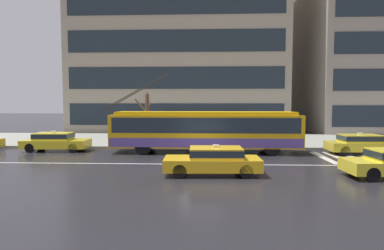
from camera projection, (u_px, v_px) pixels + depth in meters
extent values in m
plane|color=#242328|center=(202.00, 160.00, 18.48)|extent=(160.00, 160.00, 0.00)
cube|color=gray|center=(203.00, 140.00, 28.00)|extent=(80.00, 10.00, 0.14)
cube|color=beige|center=(323.00, 157.00, 19.44)|extent=(0.44, 4.40, 0.01)
cube|color=beige|center=(339.00, 158.00, 19.40)|extent=(0.44, 4.40, 0.01)
cube|color=beige|center=(354.00, 158.00, 19.36)|extent=(0.44, 4.40, 0.01)
cube|color=beige|center=(369.00, 158.00, 19.32)|extent=(0.44, 4.40, 0.01)
cube|color=beige|center=(384.00, 158.00, 19.29)|extent=(0.44, 4.40, 0.01)
cube|color=silver|center=(201.00, 164.00, 17.28)|extent=(72.00, 0.14, 0.01)
cube|color=gold|center=(205.00, 131.00, 21.31)|extent=(12.42, 2.55, 2.11)
cube|color=#E3AA0B|center=(205.00, 113.00, 21.23)|extent=(11.67, 2.30, 0.20)
cube|color=#1E2833|center=(205.00, 124.00, 21.28)|extent=(11.92, 2.58, 0.97)
cube|color=#5E4699|center=(205.00, 141.00, 21.36)|extent=(12.29, 2.58, 0.59)
cube|color=#1E2833|center=(299.00, 125.00, 20.99)|extent=(0.13, 2.18, 1.06)
cube|color=black|center=(297.00, 116.00, 20.96)|extent=(0.17, 1.88, 0.28)
cylinder|color=black|center=(135.00, 93.00, 21.72)|extent=(4.57, 0.09, 2.57)
cylinder|color=black|center=(133.00, 93.00, 21.02)|extent=(4.57, 0.09, 2.57)
cylinder|color=black|center=(266.00, 143.00, 22.26)|extent=(1.04, 0.31, 1.04)
cylinder|color=black|center=(272.00, 147.00, 20.09)|extent=(1.04, 0.31, 1.04)
cylinder|color=black|center=(149.00, 142.00, 22.66)|extent=(1.04, 0.31, 1.04)
cylinder|color=black|center=(143.00, 147.00, 20.48)|extent=(1.04, 0.31, 1.04)
cube|color=yellow|center=(362.00, 146.00, 20.75)|extent=(4.46, 1.84, 0.55)
cube|color=yellow|center=(360.00, 138.00, 20.72)|extent=(2.42, 1.55, 0.48)
cube|color=#1E2833|center=(360.00, 138.00, 20.72)|extent=(2.46, 1.56, 0.31)
cube|color=silver|center=(360.00, 134.00, 20.70)|extent=(0.28, 0.17, 0.12)
cylinder|color=black|center=(378.00, 148.00, 21.50)|extent=(0.62, 0.21, 0.62)
cylinder|color=black|center=(335.00, 148.00, 21.56)|extent=(0.62, 0.21, 0.62)
cylinder|color=black|center=(345.00, 151.00, 20.03)|extent=(0.62, 0.21, 0.62)
cylinder|color=black|center=(372.00, 175.00, 13.45)|extent=(0.63, 0.23, 0.62)
cylinder|color=black|center=(354.00, 167.00, 14.98)|extent=(0.63, 0.23, 0.62)
cube|color=yellow|center=(212.00, 164.00, 14.82)|extent=(4.48, 1.91, 0.55)
cube|color=yellow|center=(216.00, 153.00, 14.78)|extent=(2.44, 1.60, 0.48)
cube|color=#1E2833|center=(216.00, 152.00, 14.78)|extent=(2.48, 1.62, 0.31)
cube|color=silver|center=(216.00, 146.00, 14.76)|extent=(0.28, 0.17, 0.12)
cylinder|color=black|center=(180.00, 171.00, 14.07)|extent=(0.63, 0.22, 0.62)
cylinder|color=black|center=(181.00, 164.00, 15.64)|extent=(0.63, 0.22, 0.62)
cylinder|color=black|center=(246.00, 172.00, 14.03)|extent=(0.63, 0.22, 0.62)
cylinder|color=black|center=(241.00, 165.00, 15.60)|extent=(0.63, 0.22, 0.62)
cube|color=yellow|center=(56.00, 144.00, 22.04)|extent=(4.44, 1.88, 0.55)
cube|color=yellow|center=(54.00, 136.00, 22.01)|extent=(2.41, 1.57, 0.48)
cube|color=#1E2833|center=(54.00, 136.00, 22.01)|extent=(2.46, 1.59, 0.31)
cube|color=silver|center=(53.00, 132.00, 21.99)|extent=(0.28, 0.17, 0.12)
cylinder|color=black|center=(81.00, 145.00, 22.81)|extent=(0.63, 0.22, 0.62)
cylinder|color=black|center=(73.00, 148.00, 21.27)|extent=(0.63, 0.22, 0.62)
cylinder|color=black|center=(41.00, 145.00, 22.84)|extent=(0.63, 0.22, 0.62)
cylinder|color=black|center=(30.00, 148.00, 21.30)|extent=(0.63, 0.22, 0.62)
cylinder|color=gray|center=(225.00, 129.00, 23.92)|extent=(0.08, 0.08, 2.43)
cylinder|color=gray|center=(173.00, 129.00, 24.09)|extent=(0.08, 0.08, 2.43)
cylinder|color=gray|center=(224.00, 128.00, 25.13)|extent=(0.08, 0.08, 2.43)
cylinder|color=gray|center=(175.00, 128.00, 25.30)|extent=(0.08, 0.08, 2.43)
cube|color=#99ADB2|center=(199.00, 127.00, 25.21)|extent=(3.68, 0.04, 1.95)
cube|color=#B2B2B7|center=(199.00, 112.00, 24.52)|extent=(4.18, 1.51, 0.08)
cube|color=brown|center=(199.00, 138.00, 24.96)|extent=(2.71, 0.36, 0.08)
cylinder|color=#474F41|center=(236.00, 139.00, 24.86)|extent=(0.14, 0.14, 0.81)
cylinder|color=#474F41|center=(236.00, 139.00, 24.70)|extent=(0.14, 0.14, 0.81)
cylinder|color=navy|center=(236.00, 129.00, 24.73)|extent=(0.43, 0.43, 0.63)
sphere|color=tan|center=(236.00, 124.00, 24.70)|extent=(0.22, 0.22, 0.22)
cone|color=#3043A7|center=(236.00, 120.00, 24.80)|extent=(1.36, 1.36, 0.26)
cylinder|color=#333333|center=(236.00, 127.00, 24.84)|extent=(0.02, 0.02, 0.78)
cylinder|color=#2A2728|center=(188.00, 139.00, 24.79)|extent=(0.14, 0.14, 0.81)
cylinder|color=#2A2728|center=(189.00, 138.00, 24.91)|extent=(0.14, 0.14, 0.81)
cylinder|color=#3C3929|center=(189.00, 130.00, 24.80)|extent=(0.51, 0.51, 0.57)
sphere|color=#CDA293|center=(189.00, 125.00, 24.77)|extent=(0.23, 0.23, 0.23)
cone|color=red|center=(190.00, 121.00, 24.84)|extent=(1.56, 1.56, 0.31)
cylinder|color=#333333|center=(190.00, 128.00, 24.88)|extent=(0.02, 0.02, 0.75)
cylinder|color=#4E443E|center=(171.00, 137.00, 25.40)|extent=(0.14, 0.14, 0.88)
cylinder|color=#4E443E|center=(170.00, 138.00, 25.27)|extent=(0.14, 0.14, 0.88)
cylinder|color=#483C2B|center=(170.00, 128.00, 25.28)|extent=(0.49, 0.49, 0.62)
sphere|color=tan|center=(170.00, 123.00, 25.25)|extent=(0.24, 0.24, 0.24)
cone|color=red|center=(170.00, 119.00, 25.13)|extent=(1.16, 1.16, 0.29)
cylinder|color=#333333|center=(170.00, 126.00, 25.17)|extent=(0.02, 0.02, 0.79)
cylinder|color=brown|center=(147.00, 118.00, 26.08)|extent=(0.32, 0.32, 3.89)
cylinder|color=brown|center=(149.00, 107.00, 26.40)|extent=(0.26, 0.87, 0.76)
cylinder|color=brown|center=(147.00, 97.00, 26.30)|extent=(0.29, 0.81, 0.90)
cylinder|color=brown|center=(141.00, 106.00, 26.11)|extent=(1.14, 0.29, 1.26)
cube|color=#A59A85|center=(181.00, 39.00, 40.75)|extent=(24.08, 15.48, 22.92)
cube|color=#1E2833|center=(175.00, 114.00, 33.66)|extent=(22.64, 0.06, 2.29)
cube|color=#1E2833|center=(175.00, 78.00, 33.39)|extent=(22.64, 0.06, 2.29)
cube|color=#1E2833|center=(175.00, 41.00, 33.13)|extent=(22.64, 0.06, 2.29)
cube|color=#1E2833|center=(175.00, 3.00, 32.86)|extent=(22.64, 0.06, 2.29)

